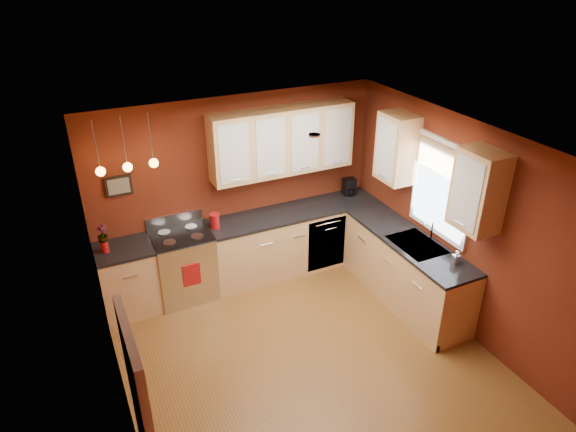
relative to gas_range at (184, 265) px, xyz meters
name	(u,v)px	position (x,y,z in m)	size (l,w,h in m)	color
floor	(306,357)	(0.92, -1.80, -0.48)	(4.20, 4.20, 0.00)	brown
ceiling	(311,146)	(0.92, -1.80, 2.12)	(4.00, 4.20, 0.02)	beige
wall_back	(238,188)	(0.92, 0.30, 0.82)	(4.00, 0.02, 2.60)	maroon
wall_front	(442,407)	(0.92, -3.90, 0.82)	(4.00, 0.02, 2.60)	maroon
wall_left	(112,316)	(-1.08, -1.80, 0.82)	(0.02, 4.20, 2.60)	maroon
wall_right	(456,224)	(2.92, -1.80, 0.82)	(0.02, 4.20, 2.60)	maroon
base_cabinets_back_left	(129,280)	(-0.73, 0.00, -0.03)	(0.70, 0.60, 0.90)	tan
base_cabinets_back_right	(295,240)	(1.65, 0.00, -0.03)	(2.54, 0.60, 0.90)	tan
base_cabinets_right	(405,271)	(2.62, -1.35, -0.03)	(0.60, 2.10, 0.90)	tan
counter_back_left	(123,249)	(-0.73, 0.00, 0.44)	(0.70, 0.62, 0.04)	black
counter_back_right	(295,212)	(1.65, 0.00, 0.44)	(2.54, 0.62, 0.04)	black
counter_right	(409,240)	(2.62, -1.35, 0.44)	(0.62, 2.10, 0.04)	black
gas_range	(184,265)	(0.00, 0.00, 0.00)	(0.76, 0.64, 1.11)	silver
dishwasher_front	(326,244)	(2.02, -0.29, -0.03)	(0.60, 0.02, 0.80)	silver
sink	(417,246)	(2.62, -1.50, 0.43)	(0.50, 0.70, 0.33)	gray
window	(442,186)	(2.89, -1.50, 1.21)	(0.06, 1.02, 1.22)	white
upper_cabinets_back	(282,141)	(1.52, 0.12, 1.47)	(2.00, 0.35, 0.90)	tan
upper_cabinets_right	(434,167)	(2.75, -1.48, 1.47)	(0.35, 1.95, 0.90)	tan
wall_picture	(119,186)	(-0.63, 0.28, 1.17)	(0.32, 0.03, 0.26)	black
pendant_lights	(128,167)	(-0.53, -0.05, 1.53)	(0.71, 0.11, 0.66)	gray
red_canister	(215,221)	(0.47, 0.00, 0.56)	(0.14, 0.14, 0.20)	#A41114
red_vase	(105,247)	(-0.94, -0.01, 0.54)	(0.10, 0.10, 0.15)	#A41114
flowers	(102,235)	(-0.94, -0.01, 0.70)	(0.13, 0.13, 0.22)	#A41114
coffee_maker	(349,187)	(2.62, 0.12, 0.58)	(0.19, 0.19, 0.26)	black
soap_pump	(456,257)	(2.75, -2.05, 0.54)	(0.08, 0.08, 0.17)	white
dish_towel	(192,275)	(0.01, -0.33, 0.04)	(0.23, 0.02, 0.31)	#A41114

